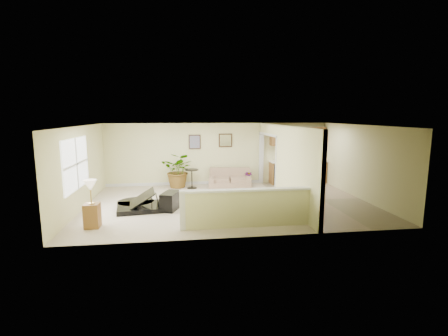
{
  "coord_description": "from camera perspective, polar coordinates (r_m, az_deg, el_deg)",
  "views": [
    {
      "loc": [
        -1.5,
        -10.09,
        2.83
      ],
      "look_at": [
        -0.1,
        0.4,
        1.09
      ],
      "focal_mm": 26.0,
      "sensor_mm": 36.0,
      "label": 1
    }
  ],
  "objects": [
    {
      "name": "left_window",
      "position": [
        10.13,
        -24.63,
        0.67
      ],
      "size": [
        0.05,
        2.15,
        1.45
      ],
      "primitive_type": "cube",
      "color": "white",
      "rests_on": "left_wall"
    },
    {
      "name": "palm_plant",
      "position": [
        12.8,
        -7.92,
        -0.43
      ],
      "size": [
        1.54,
        1.45,
        1.38
      ],
      "color": "black",
      "rests_on": "floor"
    },
    {
      "name": "wall_mirror",
      "position": [
        13.22,
        0.26,
        4.88
      ],
      "size": [
        0.55,
        0.04,
        0.55
      ],
      "color": "#352113",
      "rests_on": "back_wall"
    },
    {
      "name": "kitchen_cabinets",
      "position": [
        13.79,
        12.38,
        0.96
      ],
      "size": [
        2.36,
        0.65,
        2.33
      ],
      "color": "brown",
      "rests_on": "floor"
    },
    {
      "name": "left_wall",
      "position": [
        10.64,
        -23.86,
        0.0
      ],
      "size": [
        0.04,
        6.0,
        2.5
      ],
      "primitive_type": "cube",
      "color": "beige",
      "rests_on": "floor"
    },
    {
      "name": "interior_partition",
      "position": [
        10.97,
        10.0,
        0.77
      ],
      "size": [
        0.18,
        5.99,
        2.5
      ],
      "color": "beige",
      "rests_on": "floor"
    },
    {
      "name": "piano_bench",
      "position": [
        9.94,
        -9.37,
        -5.73
      ],
      "size": [
        0.64,
        0.89,
        0.53
      ],
      "primitive_type": "cube",
      "rotation": [
        0.0,
        0.0,
        -0.33
      ],
      "color": "black",
      "rests_on": "floor"
    },
    {
      "name": "floor",
      "position": [
        10.58,
        0.85,
        -6.16
      ],
      "size": [
        9.0,
        9.0,
        0.0
      ],
      "primitive_type": "plane",
      "color": "#BDAB93",
      "rests_on": "ground"
    },
    {
      "name": "pony_half_wall",
      "position": [
        8.28,
        3.73,
        -6.89
      ],
      "size": [
        3.42,
        0.22,
        1.0
      ],
      "color": "beige",
      "rests_on": "floor"
    },
    {
      "name": "back_wall",
      "position": [
        13.27,
        -1.05,
        2.51
      ],
      "size": [
        9.0,
        0.04,
        2.5
      ],
      "primitive_type": "cube",
      "color": "beige",
      "rests_on": "floor"
    },
    {
      "name": "right_wall",
      "position": [
        11.85,
        22.94,
        0.94
      ],
      "size": [
        0.04,
        6.0,
        2.5
      ],
      "primitive_type": "cube",
      "color": "beige",
      "rests_on": "floor"
    },
    {
      "name": "piano",
      "position": [
        10.18,
        -14.69,
        -4.04
      ],
      "size": [
        1.68,
        1.72,
        1.26
      ],
      "rotation": [
        0.0,
        0.0,
        0.13
      ],
      "color": "black",
      "rests_on": "floor"
    },
    {
      "name": "lamp_stand",
      "position": [
        8.87,
        -22.25,
        -6.45
      ],
      "size": [
        0.37,
        0.37,
        1.23
      ],
      "color": "brown",
      "rests_on": "floor"
    },
    {
      "name": "front_wall",
      "position": [
        7.42,
        4.28,
        -2.98
      ],
      "size": [
        9.0,
        0.04,
        2.5
      ],
      "primitive_type": "cube",
      "color": "beige",
      "rests_on": "floor"
    },
    {
      "name": "small_plant",
      "position": [
        13.1,
        4.28,
        -2.06
      ],
      "size": [
        0.34,
        0.34,
        0.58
      ],
      "color": "black",
      "rests_on": "floor"
    },
    {
      "name": "kitchen_vinyl",
      "position": [
        11.46,
        16.69,
        -5.33
      ],
      "size": [
        2.7,
        6.0,
        0.01
      ],
      "primitive_type": "cube",
      "color": "gray",
      "rests_on": "floor"
    },
    {
      "name": "wall_art_left",
      "position": [
        13.11,
        -5.18,
        4.59
      ],
      "size": [
        0.48,
        0.04,
        0.58
      ],
      "color": "#352113",
      "rests_on": "back_wall"
    },
    {
      "name": "ceiling",
      "position": [
        10.2,
        0.88,
        7.49
      ],
      "size": [
        9.0,
        6.0,
        0.04
      ],
      "primitive_type": "cube",
      "color": "white",
      "rests_on": "back_wall"
    },
    {
      "name": "loveseat",
      "position": [
        12.9,
        1.01,
        -1.7
      ],
      "size": [
        1.77,
        1.14,
        0.94
      ],
      "rotation": [
        0.0,
        0.0,
        -0.13
      ],
      "color": "#977A60",
      "rests_on": "floor"
    },
    {
      "name": "accent_table",
      "position": [
        12.61,
        -5.67,
        -1.44
      ],
      "size": [
        0.52,
        0.52,
        0.75
      ],
      "color": "black",
      "rests_on": "floor"
    }
  ]
}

